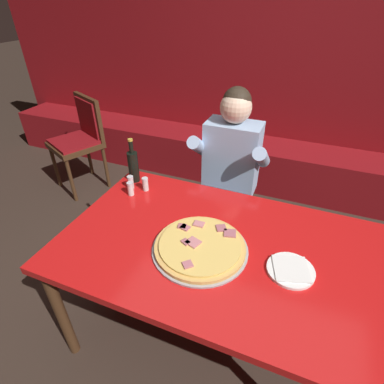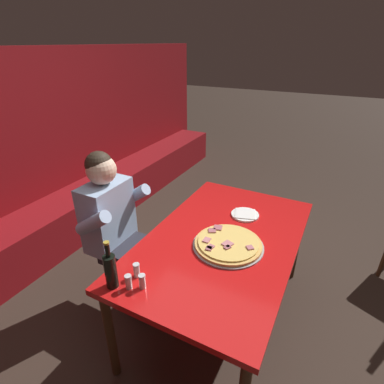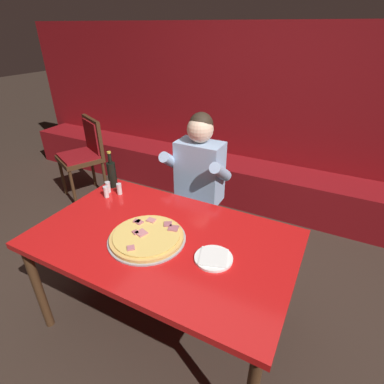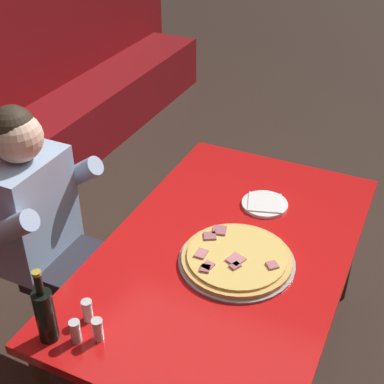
{
  "view_description": "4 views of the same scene",
  "coord_description": "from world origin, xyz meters",
  "px_view_note": "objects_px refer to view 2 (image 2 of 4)",
  "views": [
    {
      "loc": [
        0.29,
        -1.04,
        1.78
      ],
      "look_at": [
        -0.23,
        0.24,
        0.84
      ],
      "focal_mm": 28.0,
      "sensor_mm": 36.0,
      "label": 1
    },
    {
      "loc": [
        -1.57,
        -0.58,
        1.94
      ],
      "look_at": [
        0.13,
        0.3,
        0.96
      ],
      "focal_mm": 28.0,
      "sensor_mm": 36.0,
      "label": 2
    },
    {
      "loc": [
        0.82,
        -1.19,
        1.86
      ],
      "look_at": [
        0.04,
        0.31,
        0.91
      ],
      "focal_mm": 28.0,
      "sensor_mm": 36.0,
      "label": 3
    },
    {
      "loc": [
        -1.59,
        -0.58,
        2.14
      ],
      "look_at": [
        0.01,
        0.16,
        0.96
      ],
      "focal_mm": 50.0,
      "sensor_mm": 36.0,
      "label": 4
    }
  ],
  "objects_px": {
    "plate_white_paper": "(245,214)",
    "diner_seated_blue_shirt": "(118,226)",
    "shaker_parmesan": "(129,282)",
    "shaker_black_pepper": "(142,282)",
    "pizza": "(228,244)",
    "main_dining_table": "(222,246)",
    "shaker_oregano": "(137,271)",
    "beer_bottle": "(111,270)"
  },
  "relations": [
    {
      "from": "shaker_oregano",
      "to": "pizza",
      "type": "bearing_deg",
      "value": -35.67
    },
    {
      "from": "shaker_oregano",
      "to": "shaker_parmesan",
      "type": "bearing_deg",
      "value": -169.9
    },
    {
      "from": "pizza",
      "to": "shaker_parmesan",
      "type": "bearing_deg",
      "value": 150.09
    },
    {
      "from": "shaker_parmesan",
      "to": "shaker_black_pepper",
      "type": "bearing_deg",
      "value": -59.48
    },
    {
      "from": "pizza",
      "to": "diner_seated_blue_shirt",
      "type": "bearing_deg",
      "value": 97.1
    },
    {
      "from": "pizza",
      "to": "beer_bottle",
      "type": "bearing_deg",
      "value": 145.21
    },
    {
      "from": "beer_bottle",
      "to": "shaker_black_pepper",
      "type": "relative_size",
      "value": 3.4
    },
    {
      "from": "beer_bottle",
      "to": "main_dining_table",
      "type": "bearing_deg",
      "value": -27.96
    },
    {
      "from": "plate_white_paper",
      "to": "diner_seated_blue_shirt",
      "type": "relative_size",
      "value": 0.16
    },
    {
      "from": "shaker_parmesan",
      "to": "plate_white_paper",
      "type": "bearing_deg",
      "value": -17.37
    },
    {
      "from": "shaker_black_pepper",
      "to": "beer_bottle",
      "type": "bearing_deg",
      "value": 112.85
    },
    {
      "from": "pizza",
      "to": "shaker_black_pepper",
      "type": "bearing_deg",
      "value": 153.43
    },
    {
      "from": "beer_bottle",
      "to": "shaker_black_pepper",
      "type": "distance_m",
      "value": 0.18
    },
    {
      "from": "diner_seated_blue_shirt",
      "to": "pizza",
      "type": "bearing_deg",
      "value": -82.9
    },
    {
      "from": "pizza",
      "to": "diner_seated_blue_shirt",
      "type": "xyz_separation_m",
      "value": [
        -0.1,
        0.83,
        -0.06
      ]
    },
    {
      "from": "beer_bottle",
      "to": "shaker_oregano",
      "type": "bearing_deg",
      "value": -30.98
    },
    {
      "from": "pizza",
      "to": "shaker_black_pepper",
      "type": "relative_size",
      "value": 5.35
    },
    {
      "from": "pizza",
      "to": "diner_seated_blue_shirt",
      "type": "height_order",
      "value": "diner_seated_blue_shirt"
    },
    {
      "from": "shaker_parmesan",
      "to": "shaker_oregano",
      "type": "height_order",
      "value": "same"
    },
    {
      "from": "pizza",
      "to": "shaker_oregano",
      "type": "distance_m",
      "value": 0.61
    },
    {
      "from": "plate_white_paper",
      "to": "shaker_oregano",
      "type": "height_order",
      "value": "shaker_oregano"
    },
    {
      "from": "shaker_black_pepper",
      "to": "diner_seated_blue_shirt",
      "type": "bearing_deg",
      "value": 50.84
    },
    {
      "from": "main_dining_table",
      "to": "beer_bottle",
      "type": "distance_m",
      "value": 0.8
    },
    {
      "from": "main_dining_table",
      "to": "shaker_parmesan",
      "type": "bearing_deg",
      "value": 157.38
    },
    {
      "from": "shaker_oregano",
      "to": "beer_bottle",
      "type": "bearing_deg",
      "value": 149.02
    },
    {
      "from": "shaker_parmesan",
      "to": "shaker_black_pepper",
      "type": "relative_size",
      "value": 1.0
    },
    {
      "from": "plate_white_paper",
      "to": "shaker_parmesan",
      "type": "relative_size",
      "value": 2.44
    },
    {
      "from": "shaker_black_pepper",
      "to": "plate_white_paper",
      "type": "bearing_deg",
      "value": -14.58
    },
    {
      "from": "main_dining_table",
      "to": "shaker_black_pepper",
      "type": "xyz_separation_m",
      "value": [
        -0.62,
        0.21,
        0.11
      ]
    },
    {
      "from": "shaker_oregano",
      "to": "main_dining_table",
      "type": "bearing_deg",
      "value": -27.28
    },
    {
      "from": "plate_white_paper",
      "to": "beer_bottle",
      "type": "distance_m",
      "value": 1.12
    },
    {
      "from": "main_dining_table",
      "to": "shaker_oregano",
      "type": "distance_m",
      "value": 0.64
    },
    {
      "from": "shaker_parmesan",
      "to": "shaker_black_pepper",
      "type": "height_order",
      "value": "same"
    },
    {
      "from": "beer_bottle",
      "to": "shaker_black_pepper",
      "type": "bearing_deg",
      "value": -67.15
    },
    {
      "from": "pizza",
      "to": "diner_seated_blue_shirt",
      "type": "distance_m",
      "value": 0.84
    },
    {
      "from": "shaker_oregano",
      "to": "diner_seated_blue_shirt",
      "type": "relative_size",
      "value": 0.07
    },
    {
      "from": "shaker_parmesan",
      "to": "pizza",
      "type": "bearing_deg",
      "value": -29.91
    },
    {
      "from": "diner_seated_blue_shirt",
      "to": "plate_white_paper",
      "type": "bearing_deg",
      "value": -57.04
    },
    {
      "from": "shaker_black_pepper",
      "to": "main_dining_table",
      "type": "bearing_deg",
      "value": -18.8
    },
    {
      "from": "main_dining_table",
      "to": "diner_seated_blue_shirt",
      "type": "xyz_separation_m",
      "value": [
        -0.17,
        0.76,
        0.03
      ]
    },
    {
      "from": "main_dining_table",
      "to": "plate_white_paper",
      "type": "distance_m",
      "value": 0.36
    },
    {
      "from": "shaker_oregano",
      "to": "diner_seated_blue_shirt",
      "type": "xyz_separation_m",
      "value": [
        0.39,
        0.47,
        -0.08
      ]
    }
  ]
}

